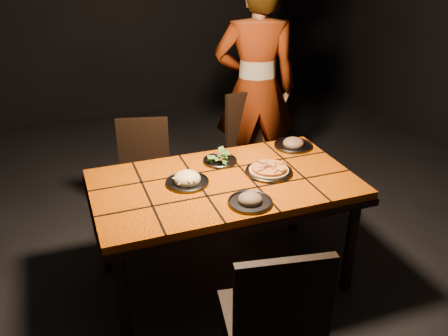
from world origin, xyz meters
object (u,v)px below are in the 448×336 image
object	(u,v)px
chair_far_right	(255,142)
diner	(256,89)
chair_far_left	(144,168)
dining_table	(224,192)
plate_pasta	(187,180)
plate_pizza	(269,170)
chair_near	(275,318)

from	to	relation	value
chair_far_right	diner	distance (m)	0.44
chair_far_left	chair_far_right	bearing A→B (deg)	18.16
chair_far_right	chair_far_left	bearing A→B (deg)	171.48
dining_table	plate_pasta	distance (m)	0.25
plate_pizza	chair_far_left	bearing A→B (deg)	126.85
chair_near	plate_pasta	bearing A→B (deg)	-73.70
chair_near	plate_pizza	size ratio (longest dim) A/B	2.88
dining_table	chair_far_right	size ratio (longest dim) A/B	1.69
plate_pizza	diner	bearing A→B (deg)	70.59
dining_table	plate_pasta	world-z (taller)	plate_pasta
diner	plate_pasta	distance (m)	1.38
chair_far_right	diner	size ratio (longest dim) A/B	0.51
plate_pizza	plate_pasta	size ratio (longest dim) A/B	1.25
diner	chair_far_right	bearing A→B (deg)	83.69
chair_far_right	diner	bearing A→B (deg)	55.89
chair_near	plate_pizza	bearing A→B (deg)	-103.15
chair_near	plate_pizza	world-z (taller)	chair_near
chair_far_left	dining_table	bearing A→B (deg)	-53.84
chair_far_left	diner	bearing A→B (deg)	26.95
diner	plate_pasta	xyz separation A→B (m)	(-0.90, -1.03, -0.18)
chair_far_right	plate_pizza	xyz separation A→B (m)	(-0.31, -0.91, 0.22)
chair_far_left	diner	xyz separation A→B (m)	(1.02, 0.23, 0.45)
chair_near	plate_pasta	distance (m)	1.04
plate_pizza	plate_pasta	bearing A→B (deg)	175.03
diner	plate_pizza	distance (m)	1.16
chair_far_left	plate_pasta	size ratio (longest dim) A/B	3.28
chair_far_left	plate_pizza	xyz separation A→B (m)	(0.64, -0.85, 0.27)
plate_pasta	chair_far_left	bearing A→B (deg)	98.08
chair_near	diner	world-z (taller)	diner
dining_table	chair_near	xyz separation A→B (m)	(-0.11, -0.97, -0.13)
chair_near	chair_far_right	bearing A→B (deg)	-101.09
plate_pasta	chair_near	bearing A→B (deg)	-83.82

